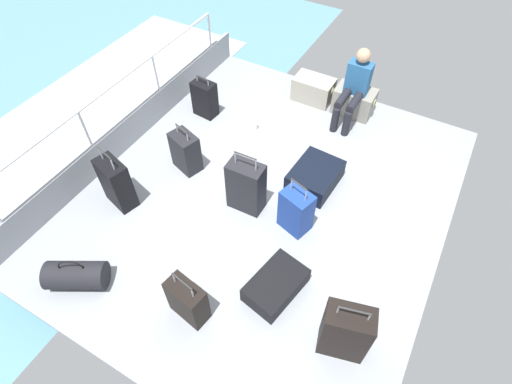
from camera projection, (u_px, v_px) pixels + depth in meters
ground_plane at (265, 197)px, 5.26m from camera, size 4.40×5.20×0.06m
gunwale_port at (132, 128)px, 5.74m from camera, size 0.06×5.20×0.45m
railing_port at (122, 96)px, 5.32m from camera, size 0.04×4.20×1.02m
sea_wake at (73, 126)px, 6.63m from camera, size 12.00×12.00×0.01m
cargo_crate_0 at (313, 89)px, 6.39m from camera, size 0.65×0.38×0.38m
cargo_crate_1 at (354, 101)px, 6.18m from camera, size 0.64×0.38×0.41m
passenger_seated at (354, 86)px, 5.78m from camera, size 0.34×0.66×1.11m
suitcase_0 at (296, 211)px, 4.70m from camera, size 0.41×0.35×0.77m
suitcase_1 at (188, 301)px, 4.01m from camera, size 0.44×0.28×0.68m
suitcase_2 at (315, 176)px, 5.26m from camera, size 0.59×0.73×0.28m
suitcase_3 at (205, 99)px, 6.09m from camera, size 0.37×0.26×0.66m
suitcase_4 at (186, 152)px, 5.35m from camera, size 0.44×0.36×0.70m
suitcase_5 at (246, 187)px, 4.86m from camera, size 0.44×0.27×0.89m
suitcase_6 at (276, 285)px, 4.29m from camera, size 0.55×0.74×0.22m
suitcase_7 at (116, 183)px, 4.91m from camera, size 0.46×0.34×0.87m
suitcase_8 at (345, 332)px, 3.71m from camera, size 0.49×0.36×0.83m
duffel_bag at (76, 275)px, 4.32m from camera, size 0.70×0.58×0.45m
paper_cup at (255, 126)px, 6.04m from camera, size 0.08×0.08×0.10m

